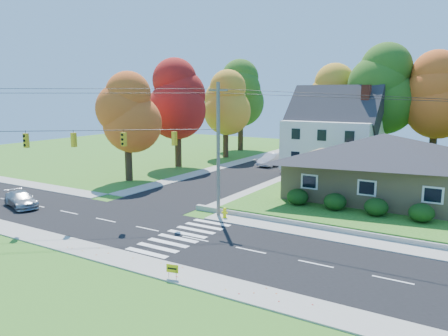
% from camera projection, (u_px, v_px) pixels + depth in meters
% --- Properties ---
extents(ground, '(120.00, 120.00, 0.00)m').
position_uv_depth(ground, '(195.00, 239.00, 27.85)').
color(ground, '#3D7923').
extents(road_main, '(90.00, 8.00, 0.02)m').
position_uv_depth(road_main, '(195.00, 239.00, 27.85)').
color(road_main, black).
rests_on(road_main, ground).
extents(road_cross, '(8.00, 44.00, 0.02)m').
position_uv_depth(road_cross, '(263.00, 169.00, 53.84)').
color(road_cross, black).
rests_on(road_cross, ground).
extents(sidewalk_north, '(90.00, 2.00, 0.08)m').
position_uv_depth(sidewalk_north, '(234.00, 219.00, 32.05)').
color(sidewalk_north, '#9C9A90').
rests_on(sidewalk_north, ground).
extents(sidewalk_south, '(90.00, 2.00, 0.08)m').
position_uv_depth(sidewalk_south, '(142.00, 264.00, 23.63)').
color(sidewalk_south, '#9C9A90').
rests_on(sidewalk_south, ground).
extents(ranch_house, '(14.60, 10.60, 5.40)m').
position_uv_depth(ranch_house, '(382.00, 165.00, 36.68)').
color(ranch_house, tan).
rests_on(ranch_house, lawn).
extents(colonial_house, '(10.40, 8.40, 9.60)m').
position_uv_depth(colonial_house, '(334.00, 133.00, 50.64)').
color(colonial_house, silver).
rests_on(colonial_house, lawn).
extents(hedge_row, '(10.70, 1.70, 1.27)m').
position_uv_depth(hedge_row, '(355.00, 204.00, 32.07)').
color(hedge_row, '#163A10').
rests_on(hedge_row, lawn).
extents(traffic_infrastructure, '(38.10, 10.66, 10.00)m').
position_uv_depth(traffic_infrastructure, '(204.00, 157.00, 28.19)').
color(traffic_infrastructure, '#666059').
rests_on(traffic_infrastructure, ground).
extents(tree_lot_0, '(6.72, 6.72, 12.51)m').
position_uv_depth(tree_lot_0, '(333.00, 100.00, 56.10)').
color(tree_lot_0, '#3F2A19').
rests_on(tree_lot_0, lawn).
extents(tree_lot_1, '(7.84, 7.84, 14.60)m').
position_uv_depth(tree_lot_1, '(381.00, 90.00, 51.97)').
color(tree_lot_1, '#3F2A19').
rests_on(tree_lot_1, lawn).
extents(tree_lot_2, '(7.28, 7.28, 13.56)m').
position_uv_depth(tree_lot_2, '(437.00, 95.00, 49.85)').
color(tree_lot_2, '#3F2A19').
rests_on(tree_lot_2, lawn).
extents(tree_west_0, '(6.16, 6.16, 11.47)m').
position_uv_depth(tree_west_0, '(127.00, 113.00, 45.44)').
color(tree_west_0, '#3F2A19').
rests_on(tree_west_0, ground).
extents(tree_west_1, '(7.28, 7.28, 13.56)m').
position_uv_depth(tree_west_1, '(177.00, 99.00, 54.16)').
color(tree_west_1, '#3F2A19').
rests_on(tree_west_1, ground).
extents(tree_west_2, '(6.72, 6.72, 12.51)m').
position_uv_depth(tree_west_2, '(226.00, 103.00, 62.18)').
color(tree_west_2, '#3F2A19').
rests_on(tree_west_2, ground).
extents(tree_west_3, '(7.84, 7.84, 14.60)m').
position_uv_depth(tree_west_3, '(241.00, 94.00, 69.72)').
color(tree_west_3, '#3F2A19').
rests_on(tree_west_3, ground).
extents(silver_sedan, '(4.63, 2.97, 1.25)m').
position_uv_depth(silver_sedan, '(21.00, 199.00, 35.55)').
color(silver_sedan, '#A6A6A9').
rests_on(silver_sedan, road_main).
extents(white_car, '(2.09, 4.92, 1.58)m').
position_uv_depth(white_car, '(272.00, 159.00, 55.88)').
color(white_car, silver).
rests_on(white_car, road_cross).
extents(fire_hydrant, '(0.47, 0.37, 0.84)m').
position_uv_depth(fire_hydrant, '(225.00, 213.00, 32.32)').
color(fire_hydrant, '#FFF909').
rests_on(fire_hydrant, ground).
extents(yard_sign, '(0.63, 0.18, 0.80)m').
position_uv_depth(yard_sign, '(172.00, 269.00, 21.69)').
color(yard_sign, black).
rests_on(yard_sign, ground).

